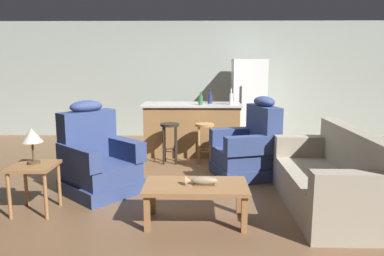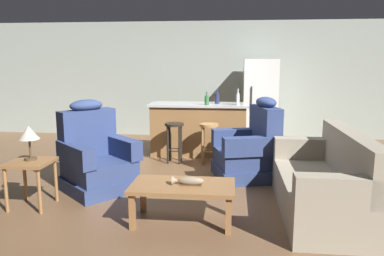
% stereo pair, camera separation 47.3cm
% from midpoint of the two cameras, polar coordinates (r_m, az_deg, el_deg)
% --- Properties ---
extents(ground_plane, '(12.00, 12.00, 0.00)m').
position_cam_midpoint_polar(ground_plane, '(5.72, 2.20, -7.26)').
color(ground_plane, brown).
extents(back_wall, '(12.00, 0.05, 2.60)m').
position_cam_midpoint_polar(back_wall, '(8.59, 3.69, 7.34)').
color(back_wall, '#939E93').
rests_on(back_wall, ground_plane).
extents(coffee_table, '(1.10, 0.60, 0.42)m').
position_cam_midpoint_polar(coffee_table, '(4.02, 1.99, -9.37)').
color(coffee_table, olive).
rests_on(coffee_table, ground_plane).
extents(fish_figurine, '(0.34, 0.10, 0.10)m').
position_cam_midpoint_polar(fish_figurine, '(3.97, 2.80, -8.12)').
color(fish_figurine, '#4C3823').
rests_on(fish_figurine, coffee_table).
extents(couch, '(0.85, 1.91, 0.94)m').
position_cam_midpoint_polar(couch, '(4.58, 22.50, -8.01)').
color(couch, '#9E937F').
rests_on(couch, ground_plane).
extents(recliner_near_lamp, '(1.19, 1.19, 1.20)m').
position_cam_midpoint_polar(recliner_near_lamp, '(5.13, -11.87, -4.60)').
color(recliner_near_lamp, navy).
rests_on(recliner_near_lamp, ground_plane).
extents(recliner_near_island, '(1.04, 1.04, 1.20)m').
position_cam_midpoint_polar(recliner_near_island, '(5.63, 11.28, -3.27)').
color(recliner_near_island, navy).
rests_on(recliner_near_island, ground_plane).
extents(end_table, '(0.48, 0.48, 0.56)m').
position_cam_midpoint_polar(end_table, '(4.70, -20.76, -5.90)').
color(end_table, olive).
rests_on(end_table, ground_plane).
extents(table_lamp, '(0.24, 0.24, 0.41)m').
position_cam_midpoint_polar(table_lamp, '(4.65, -20.99, -0.93)').
color(table_lamp, '#4C3823').
rests_on(table_lamp, end_table).
extents(kitchen_island, '(1.80, 0.70, 0.95)m').
position_cam_midpoint_polar(kitchen_island, '(6.92, 2.99, -0.15)').
color(kitchen_island, olive).
rests_on(kitchen_island, ground_plane).
extents(bar_stool_left, '(0.32, 0.32, 0.68)m').
position_cam_midpoint_polar(bar_stool_left, '(6.33, -0.57, -1.15)').
color(bar_stool_left, black).
rests_on(bar_stool_left, ground_plane).
extents(bar_stool_right, '(0.32, 0.32, 0.68)m').
position_cam_midpoint_polar(bar_stool_right, '(6.29, 4.75, -1.25)').
color(bar_stool_right, '#A87A47').
rests_on(bar_stool_right, ground_plane).
extents(refrigerator, '(0.70, 0.69, 1.76)m').
position_cam_midpoint_polar(refrigerator, '(8.08, 11.96, 3.99)').
color(refrigerator, white).
rests_on(refrigerator, ground_plane).
extents(bottle_tall_green, '(0.08, 0.08, 0.23)m').
position_cam_midpoint_polar(bottle_tall_green, '(6.61, 4.31, 4.27)').
color(bottle_tall_green, '#2D6B38').
rests_on(bottle_tall_green, kitchen_island).
extents(bottle_short_amber, '(0.06, 0.06, 0.29)m').
position_cam_midpoint_polar(bottle_short_amber, '(6.69, 9.01, 4.41)').
color(bottle_short_amber, silver).
rests_on(bottle_short_amber, kitchen_island).
extents(bottle_wine_dark, '(0.08, 0.08, 0.26)m').
position_cam_midpoint_polar(bottle_wine_dark, '(6.84, 5.83, 4.52)').
color(bottle_wine_dark, '#23284C').
rests_on(bottle_wine_dark, kitchen_island).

